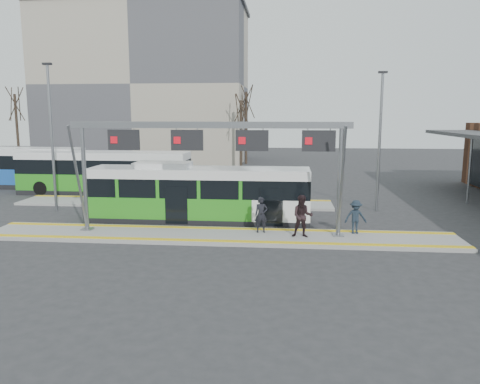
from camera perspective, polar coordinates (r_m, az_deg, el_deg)
The scene contains 18 objects.
ground at distance 21.94m, azimuth -2.56°, elevation -5.56°, with size 120.00×120.00×0.00m, color #2D2D30.
platform_main at distance 21.92m, azimuth -2.56°, elevation -5.37°, with size 22.00×3.00×0.15m, color gray.
platform_second at distance 30.33m, azimuth -7.95°, elevation -1.29°, with size 20.00×3.00×0.15m, color gray.
tactile_main at distance 21.90m, azimuth -2.57°, elevation -5.15°, with size 22.00×2.65×0.02m.
tactile_second at distance 31.42m, azimuth -7.47°, elevation -0.75°, with size 20.00×0.35×0.02m.
gantry at distance 21.54m, azimuth -3.47°, elevation 5.77°, with size 13.00×1.68×5.20m.
apartment_block at distance 59.56m, azimuth -11.39°, elevation 12.67°, with size 24.50×12.50×18.40m.
hero_bus at distance 24.90m, azimuth -5.06°, elevation -0.34°, with size 11.61×2.52×3.19m.
bg_bus_green at distance 35.01m, azimuth -16.19°, elevation 2.23°, with size 12.22×2.77×3.05m.
bg_bus_blue at distance 41.16m, azimuth -26.53°, elevation 2.67°, with size 11.92×2.87×3.10m.
passenger_a at distance 22.10m, azimuth 2.61°, elevation -2.78°, with size 0.62×0.41×1.69m, color black.
passenger_b at distance 21.38m, azimuth 7.62°, elevation -2.95°, with size 0.94×0.73×1.94m, color black.
passenger_c at distance 22.53m, azimuth 13.91°, elevation -2.96°, with size 1.02×0.59×1.59m, color #1D2834.
tree_left at distance 49.05m, azimuth 0.12°, elevation 9.96°, with size 1.40×1.40×8.06m.
tree_mid at distance 54.28m, azimuth 0.76°, elevation 10.91°, with size 1.40×1.40×9.32m.
tree_far at distance 56.40m, azimuth -25.71°, elevation 9.60°, with size 1.40×1.40×8.87m.
lamp_west at distance 29.53m, azimuth -21.98°, elevation 6.54°, with size 0.50×0.25×8.57m.
lamp_east at distance 28.52m, azimuth 16.66°, elevation 6.28°, with size 0.50×0.25×8.10m.
Camera 1 is at (2.99, -20.98, 5.68)m, focal length 35.00 mm.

